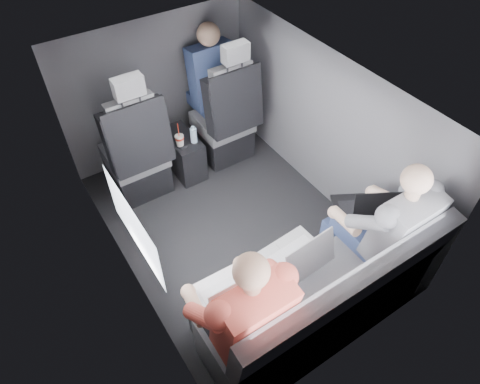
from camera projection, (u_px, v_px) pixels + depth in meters
floor at (234, 228)px, 3.65m from camera, size 2.60×2.60×0.00m
ceiling at (232, 91)px, 2.68m from camera, size 2.60×2.60×0.00m
panel_left at (119, 221)px, 2.82m from camera, size 0.02×2.60×1.35m
panel_right at (325, 129)px, 3.51m from camera, size 0.02×2.60×1.35m
panel_front at (157, 90)px, 3.92m from camera, size 1.80×0.02×1.35m
panel_back at (358, 301)px, 2.40m from camera, size 1.80×0.02×1.35m
side_window at (134, 227)px, 2.49m from camera, size 0.02×0.75×0.42m
seatbelt at (235, 95)px, 3.64m from camera, size 0.35×0.11×0.59m
front_seat_left at (137, 157)px, 3.68m from camera, size 0.52×0.58×1.26m
front_seat_right at (226, 123)px, 4.02m from camera, size 0.52×0.58×1.26m
center_console at (183, 154)px, 4.02m from camera, size 0.24×0.48×0.41m
rear_bench at (321, 303)px, 2.81m from camera, size 1.60×0.57×0.92m
soda_cup at (180, 140)px, 3.75m from camera, size 0.08×0.08×0.24m
water_bottle at (194, 135)px, 3.77m from camera, size 0.06×0.06×0.17m
laptop_white at (230, 293)px, 2.48m from camera, size 0.36×0.34×0.26m
laptop_silver at (299, 254)px, 2.68m from camera, size 0.39×0.35×0.27m
laptop_black at (367, 208)px, 2.95m from camera, size 0.45×0.49×0.26m
passenger_rear_left at (239, 310)px, 2.40m from camera, size 0.52×0.63×1.25m
passenger_rear_right at (382, 226)px, 2.84m from camera, size 0.51×0.63×1.24m
passenger_front_right at (211, 77)px, 3.93m from camera, size 0.41×0.41×0.84m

